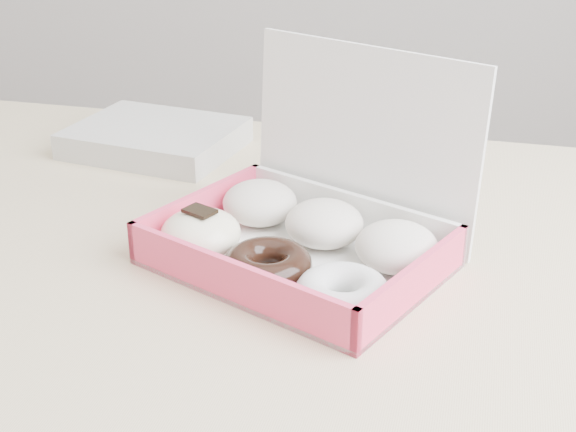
# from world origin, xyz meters

# --- Properties ---
(table) EXTENTS (1.20, 0.80, 0.75)m
(table) POSITION_xyz_m (0.00, 0.00, 0.67)
(table) COLOR #CAB185
(table) RESTS_ON ground
(donut_box) EXTENTS (0.36, 0.34, 0.21)m
(donut_box) POSITION_xyz_m (0.22, -0.04, 0.78)
(donut_box) COLOR white
(donut_box) RESTS_ON table
(newspapers) EXTENTS (0.25, 0.21, 0.04)m
(newspapers) POSITION_xyz_m (-0.06, 0.24, 0.77)
(newspapers) COLOR silver
(newspapers) RESTS_ON table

